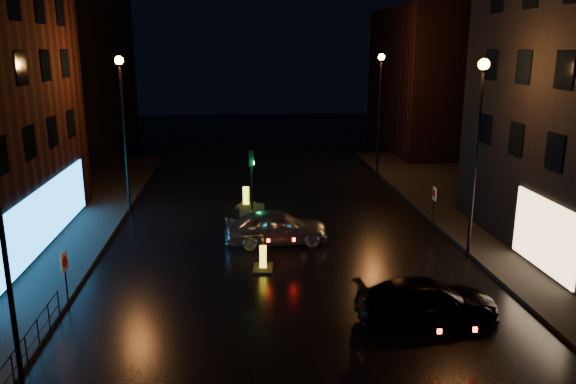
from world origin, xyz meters
name	(u,v)px	position (x,y,z in m)	size (l,w,h in m)	color
ground	(303,337)	(0.00, 0.00, 0.00)	(120.00, 120.00, 0.00)	black
building_far_left	(71,68)	(-16.00, 35.00, 7.00)	(8.00, 16.00, 14.00)	black
building_far_right	(433,80)	(15.00, 32.00, 6.00)	(8.00, 14.00, 12.00)	black
street_lamp_lfar	(123,112)	(-7.80, 14.00, 5.56)	(0.44, 0.44, 8.37)	black
street_lamp_rnear	(478,130)	(7.80, 6.00, 5.56)	(0.44, 0.44, 8.37)	black
street_lamp_rfar	(380,96)	(7.80, 22.00, 5.56)	(0.44, 0.44, 8.37)	black
traffic_signal	(252,203)	(-1.20, 14.00, 0.50)	(1.40, 2.40, 3.45)	black
guard_railing	(25,344)	(-8.00, -1.00, 0.74)	(0.05, 6.04, 1.00)	black
silver_hatchback	(276,227)	(-0.23, 8.70, 0.80)	(1.90, 4.72, 1.61)	#ADB0B5
dark_sedan	(427,301)	(4.20, 0.73, 0.69)	(1.94, 4.77, 1.39)	black
bollard_near	(263,264)	(-1.00, 5.60, 0.22)	(0.89, 1.24, 1.02)	black
bollard_far	(246,202)	(-1.51, 15.08, 0.25)	(1.24, 1.51, 1.13)	black
road_sign_left	(65,267)	(-7.90, 2.68, 1.55)	(0.11, 0.50, 2.07)	black
road_sign_right	(434,197)	(7.80, 10.42, 1.55)	(0.08, 0.50, 2.06)	black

